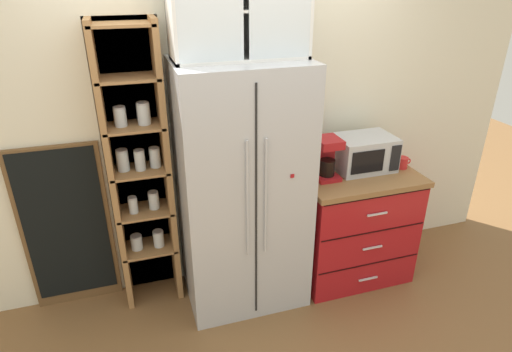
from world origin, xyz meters
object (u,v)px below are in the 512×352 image
(refrigerator, at_px, (242,189))
(bottle_amber, at_px, (353,156))
(mug_cream, at_px, (357,165))
(microwave, at_px, (364,153))
(coffee_maker, at_px, (325,157))
(mug_red, at_px, (402,162))
(chalkboard_menu, at_px, (67,228))

(refrigerator, distance_m, bottle_amber, 0.91)
(refrigerator, xyz_separation_m, bottle_amber, (0.90, 0.07, 0.11))
(mug_cream, bearing_deg, microwave, 25.41)
(refrigerator, height_order, coffee_maker, refrigerator)
(refrigerator, relative_size, microwave, 4.07)
(mug_cream, bearing_deg, bottle_amber, 91.73)
(microwave, height_order, mug_red, microwave)
(microwave, bearing_deg, coffee_maker, -172.99)
(mug_red, xyz_separation_m, mug_cream, (-0.37, 0.05, 0.01))
(mug_red, bearing_deg, bottle_amber, 164.42)
(chalkboard_menu, bearing_deg, mug_red, -7.45)
(coffee_maker, height_order, mug_cream, coffee_maker)
(refrigerator, height_order, mug_red, refrigerator)
(mug_cream, xyz_separation_m, bottle_amber, (-0.00, 0.06, 0.05))
(coffee_maker, relative_size, bottle_amber, 1.28)
(refrigerator, distance_m, microwave, 0.98)
(microwave, xyz_separation_m, coffee_maker, (-0.34, -0.04, 0.03))
(bottle_amber, bearing_deg, mug_red, -15.58)
(microwave, relative_size, mug_cream, 3.88)
(coffee_maker, bearing_deg, microwave, 7.01)
(refrigerator, bearing_deg, mug_cream, 0.88)
(bottle_amber, height_order, chalkboard_menu, chalkboard_menu)
(chalkboard_menu, bearing_deg, refrigerator, -13.53)
(refrigerator, bearing_deg, mug_red, -1.46)
(coffee_maker, xyz_separation_m, mug_cream, (0.27, 0.01, -0.11))
(refrigerator, distance_m, mug_red, 1.27)
(mug_red, relative_size, chalkboard_menu, 0.10)
(microwave, relative_size, chalkboard_menu, 0.35)
(microwave, height_order, bottle_amber, microwave)
(coffee_maker, bearing_deg, mug_red, -3.38)
(refrigerator, bearing_deg, coffee_maker, 0.50)
(microwave, xyz_separation_m, mug_red, (0.30, -0.08, -0.09))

